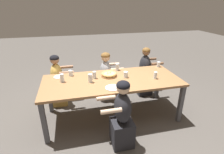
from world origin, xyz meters
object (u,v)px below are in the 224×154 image
at_px(drinking_glass_c, 62,79).
at_px(drinking_glass_f, 126,75).
at_px(empty_plate_a, 59,77).
at_px(diner_far_center, 106,78).
at_px(diner_far_right, 145,74).
at_px(diner_near_center, 122,117).
at_px(drinking_glass_e, 155,76).
at_px(diner_far_left, 58,83).
at_px(cocktail_glass_blue, 71,73).
at_px(drinking_glass_d, 159,65).
at_px(drinking_glass_a, 94,75).
at_px(drinking_glass_g, 90,79).
at_px(empty_plate_b, 113,88).
at_px(pizza_board_main, 109,74).
at_px(drinking_glass_b, 117,67).

bearing_deg(drinking_glass_c, drinking_glass_f, -3.22).
xyz_separation_m(empty_plate_a, diner_far_center, (0.96, 0.39, -0.29)).
bearing_deg(diner_far_right, diner_near_center, -34.07).
distance_m(drinking_glass_e, diner_near_center, 1.04).
xyz_separation_m(empty_plate_a, diner_far_left, (-0.06, 0.39, -0.29)).
bearing_deg(cocktail_glass_blue, diner_far_left, 127.46).
height_order(drinking_glass_d, diner_far_center, diner_far_center).
distance_m(empty_plate_a, drinking_glass_a, 0.66).
relative_size(drinking_glass_d, drinking_glass_g, 0.72).
relative_size(empty_plate_a, drinking_glass_a, 1.42).
distance_m(drinking_glass_a, drinking_glass_g, 0.17).
xyz_separation_m(empty_plate_b, drinking_glass_c, (-0.79, 0.43, 0.06)).
bearing_deg(diner_far_right, empty_plate_b, -44.34).
relative_size(cocktail_glass_blue, drinking_glass_e, 1.07).
distance_m(empty_plate_a, cocktail_glass_blue, 0.22).
bearing_deg(drinking_glass_c, diner_near_center, -44.89).
distance_m(pizza_board_main, cocktail_glass_blue, 0.71).
relative_size(drinking_glass_c, drinking_glass_g, 0.98).
bearing_deg(diner_near_center, empty_plate_a, 40.44).
bearing_deg(drinking_glass_g, pizza_board_main, 25.96).
relative_size(empty_plate_b, drinking_glass_d, 2.24).
bearing_deg(drinking_glass_b, cocktail_glass_blue, -175.64).
bearing_deg(drinking_glass_f, diner_far_center, 108.49).
relative_size(drinking_glass_c, diner_far_center, 0.14).
xyz_separation_m(pizza_board_main, diner_near_center, (-0.01, -0.89, -0.32)).
bearing_deg(pizza_board_main, cocktail_glass_blue, 164.83).
height_order(pizza_board_main, empty_plate_b, pizza_board_main).
bearing_deg(diner_far_right, empty_plate_a, -78.36).
xyz_separation_m(drinking_glass_g, diner_near_center, (0.36, -0.71, -0.35)).
relative_size(drinking_glass_b, diner_near_center, 0.13).
bearing_deg(drinking_glass_c, empty_plate_b, -28.44).
xyz_separation_m(cocktail_glass_blue, drinking_glass_g, (0.32, -0.37, 0.02)).
xyz_separation_m(drinking_glass_b, drinking_glass_g, (-0.59, -0.44, -0.01)).
bearing_deg(drinking_glass_g, empty_plate_b, -44.00).
height_order(drinking_glass_f, diner_far_right, diner_far_right).
bearing_deg(drinking_glass_f, drinking_glass_g, -175.00).
xyz_separation_m(cocktail_glass_blue, drinking_glass_a, (0.41, -0.22, 0.01)).
bearing_deg(diner_far_left, empty_plate_a, 9.50).
bearing_deg(drinking_glass_c, drinking_glass_a, 2.83).
bearing_deg(drinking_glass_b, diner_far_left, 165.91).
xyz_separation_m(empty_plate_a, drinking_glass_a, (0.63, -0.20, 0.05)).
height_order(drinking_glass_g, diner_far_left, diner_far_left).
relative_size(cocktail_glass_blue, drinking_glass_b, 0.96).
height_order(drinking_glass_b, diner_far_center, diner_far_center).
bearing_deg(diner_far_right, cocktail_glass_blue, -77.39).
height_order(cocktail_glass_blue, drinking_glass_c, drinking_glass_c).
bearing_deg(diner_far_center, drinking_glass_d, 74.14).
xyz_separation_m(empty_plate_a, diner_near_center, (0.90, -1.06, -0.29)).
bearing_deg(drinking_glass_g, cocktail_glass_blue, 131.28).
bearing_deg(empty_plate_a, diner_near_center, -49.56).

